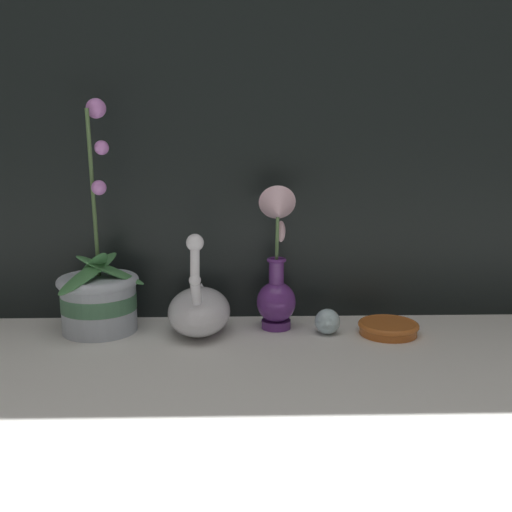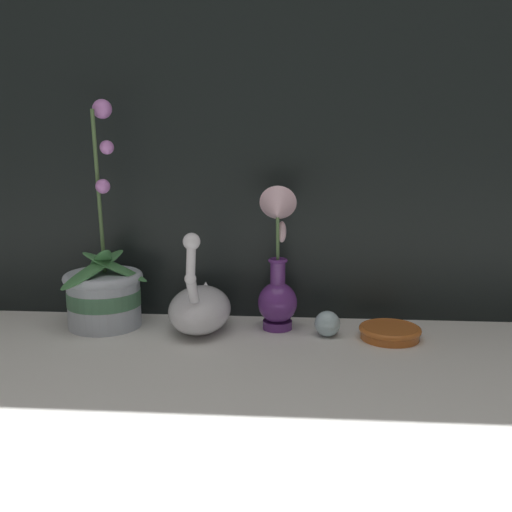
# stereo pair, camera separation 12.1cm
# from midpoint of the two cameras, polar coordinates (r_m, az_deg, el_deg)

# --- Properties ---
(ground_plane) EXTENTS (2.80, 2.80, 0.00)m
(ground_plane) POSITION_cam_midpoint_polar(r_m,az_deg,el_deg) (1.15, -4.03, -9.04)
(ground_plane) COLOR silver
(window_backdrop) EXTENTS (2.80, 0.03, 1.20)m
(window_backdrop) POSITION_cam_midpoint_polar(r_m,az_deg,el_deg) (1.33, -3.96, 19.93)
(window_backdrop) COLOR black
(window_backdrop) RESTS_ON ground_plane
(orchid_potted_plant) EXTENTS (0.18, 0.22, 0.47)m
(orchid_potted_plant) POSITION_cam_midpoint_polar(r_m,az_deg,el_deg) (1.30, -17.38, -3.53)
(orchid_potted_plant) COLOR #B2BCCC
(orchid_potted_plant) RESTS_ON ground_plane
(swan_figurine) EXTENTS (0.13, 0.22, 0.22)m
(swan_figurine) POSITION_cam_midpoint_polar(r_m,az_deg,el_deg) (1.25, -8.21, -4.98)
(swan_figurine) COLOR white
(swan_figurine) RESTS_ON ground_plane
(blue_vase) EXTENTS (0.08, 0.12, 0.30)m
(blue_vase) POSITION_cam_midpoint_polar(r_m,az_deg,el_deg) (1.24, -0.81, -1.73)
(blue_vase) COLOR #602D7F
(blue_vase) RESTS_ON ground_plane
(glass_sphere) EXTENTS (0.05, 0.05, 0.05)m
(glass_sphere) POSITION_cam_midpoint_polar(r_m,az_deg,el_deg) (1.24, 4.03, -6.28)
(glass_sphere) COLOR silver
(glass_sphere) RESTS_ON ground_plane
(amber_dish) EXTENTS (0.12, 0.12, 0.03)m
(amber_dish) POSITION_cam_midpoint_polar(r_m,az_deg,el_deg) (1.26, 9.80, -6.75)
(amber_dish) COLOR #C66628
(amber_dish) RESTS_ON ground_plane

